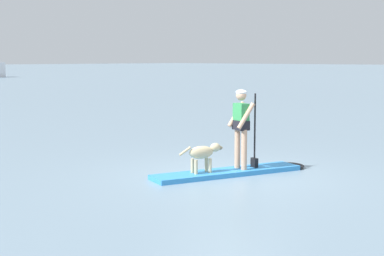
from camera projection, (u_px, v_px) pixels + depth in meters
ground_plane at (227, 175)px, 12.09m from camera, size 400.00×400.00×0.00m
paddleboard at (236, 171)px, 12.19m from camera, size 3.61×1.76×0.10m
person_paddler at (242, 123)px, 12.13m from camera, size 0.67×0.58×1.67m
dog at (203, 153)px, 11.77m from camera, size 0.97×0.41×0.59m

